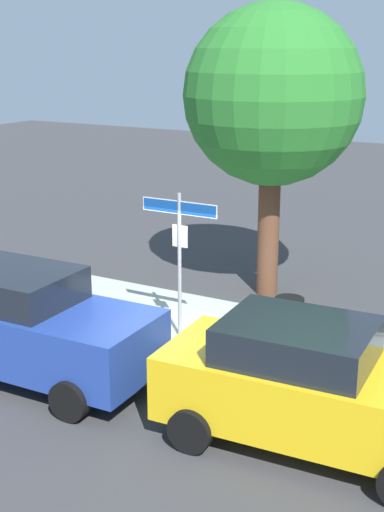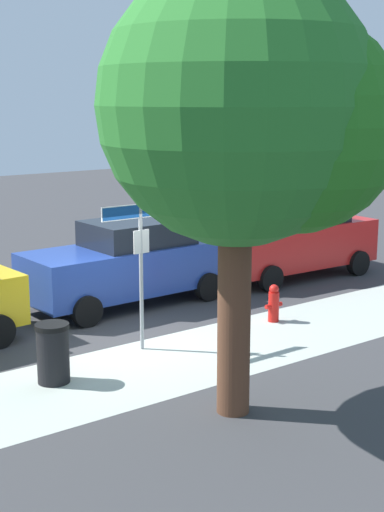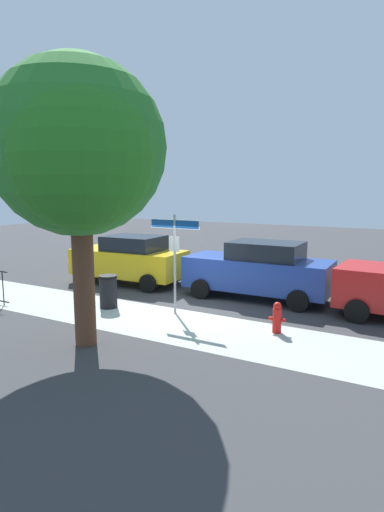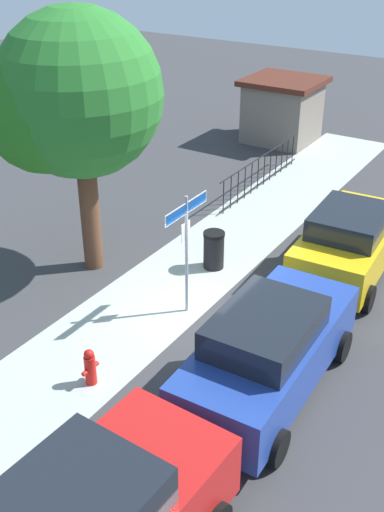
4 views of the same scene
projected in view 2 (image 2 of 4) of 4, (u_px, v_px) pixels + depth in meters
ground_plane at (132, 343)px, 13.96m from camera, size 60.00×60.00×0.00m
sidewalk_strip at (69, 388)px, 11.77m from camera, size 24.00×2.60×0.00m
street_sign at (141, 240)px, 13.20m from camera, size 1.57×0.07×2.82m
shade_tree at (245, 113)px, 10.06m from camera, size 3.97×3.88×6.31m
car_red at (292, 238)px, 19.04m from camera, size 4.43×2.30×1.98m
car_blue at (129, 262)px, 16.43m from camera, size 4.67×2.09×1.86m
fire_hydrant at (274, 303)px, 15.21m from camera, size 0.42×0.22×0.78m
trash_bin at (53, 353)px, 11.94m from camera, size 0.55×0.55×0.98m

